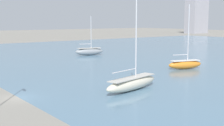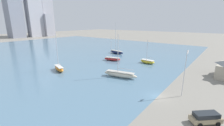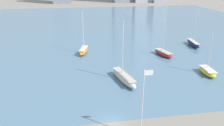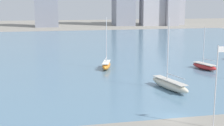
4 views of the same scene
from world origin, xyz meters
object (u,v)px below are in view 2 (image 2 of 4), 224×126
at_px(sailboat_orange, 59,68).
at_px(sailboat_red, 112,59).
at_px(sailboat_yellow, 147,61).
at_px(sailboat_navy, 116,52).
at_px(parked_suv_tan, 206,118).
at_px(flag_pole, 185,72).
at_px(sailboat_cream, 120,74).

relative_size(sailboat_orange, sailboat_red, 1.23).
distance_m(sailboat_yellow, sailboat_navy, 23.19).
xyz_separation_m(sailboat_navy, parked_suv_tan, (-37.16, -45.74, 0.07)).
bearing_deg(flag_pole, sailboat_navy, 53.71).
bearing_deg(sailboat_red, parked_suv_tan, -138.46).
bearing_deg(sailboat_orange, sailboat_yellow, -18.88).
distance_m(flag_pole, sailboat_navy, 50.09).
bearing_deg(sailboat_orange, sailboat_red, 2.65).
bearing_deg(sailboat_cream, flag_pole, -107.97).
relative_size(sailboat_orange, sailboat_cream, 0.94).
height_order(flag_pole, parked_suv_tan, flag_pole).
xyz_separation_m(sailboat_orange, sailboat_red, (22.77, -5.51, -0.17)).
distance_m(sailboat_yellow, sailboat_red, 15.12).
bearing_deg(sailboat_yellow, flag_pole, -136.07).
height_order(flag_pole, sailboat_cream, sailboat_cream).
bearing_deg(sailboat_yellow, sailboat_navy, 72.85).
height_order(sailboat_orange, sailboat_navy, sailboat_navy).
bearing_deg(sailboat_orange, sailboat_cream, -52.41).
bearing_deg(sailboat_yellow, sailboat_red, 113.40).
xyz_separation_m(sailboat_yellow, parked_suv_tan, (-29.09, -24.00, 0.24)).
height_order(sailboat_yellow, sailboat_red, sailboat_red).
height_order(sailboat_yellow, sailboat_navy, sailboat_navy).
height_order(sailboat_yellow, sailboat_cream, sailboat_cream).
height_order(sailboat_yellow, sailboat_orange, sailboat_orange).
bearing_deg(sailboat_red, flag_pole, -132.88).
bearing_deg(sailboat_red, sailboat_cream, -151.88).
relative_size(sailboat_yellow, sailboat_red, 0.95).
distance_m(sailboat_yellow, sailboat_orange, 34.22).
bearing_deg(sailboat_cream, sailboat_yellow, -12.36).
xyz_separation_m(sailboat_cream, parked_suv_tan, (-8.99, -23.53, 0.09)).
height_order(sailboat_navy, parked_suv_tan, sailboat_navy).
distance_m(sailboat_cream, parked_suv_tan, 25.19).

